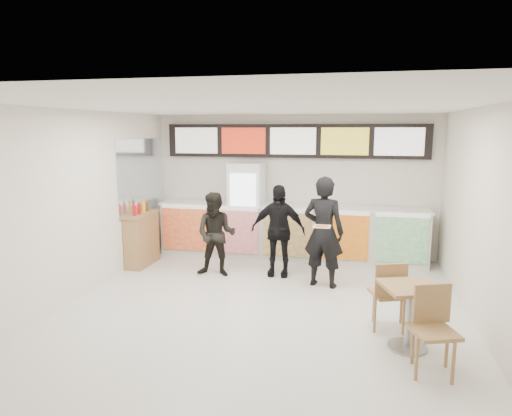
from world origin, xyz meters
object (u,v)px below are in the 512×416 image
(cafe_table, at_px, (409,305))
(service_counter, at_px, (290,232))
(customer_mid, at_px, (278,230))
(customer_main, at_px, (324,232))
(condiment_ledge, at_px, (142,239))
(drinks_fridge, at_px, (247,210))
(customer_left, at_px, (216,234))

(cafe_table, bearing_deg, service_counter, 99.38)
(customer_mid, distance_m, cafe_table, 3.27)
(customer_main, relative_size, condiment_ledge, 1.53)
(condiment_ledge, bearing_deg, drinks_fridge, 30.58)
(customer_main, bearing_deg, customer_mid, -14.70)
(service_counter, xyz_separation_m, condiment_ledge, (-2.82, -1.10, -0.04))
(service_counter, xyz_separation_m, customer_main, (0.81, -1.57, 0.39))
(customer_main, relative_size, cafe_table, 1.12)
(service_counter, xyz_separation_m, drinks_fridge, (-0.93, 0.02, 0.43))
(customer_main, distance_m, condiment_ledge, 3.68)
(service_counter, relative_size, customer_mid, 3.26)
(customer_mid, xyz_separation_m, condiment_ledge, (-2.76, 0.05, -0.32))
(drinks_fridge, height_order, customer_mid, drinks_fridge)
(drinks_fridge, bearing_deg, service_counter, -0.99)
(drinks_fridge, relative_size, customer_mid, 1.17)
(service_counter, bearing_deg, customer_mid, -92.85)
(cafe_table, bearing_deg, customer_main, 100.58)
(customer_left, height_order, cafe_table, customer_left)
(customer_mid, distance_m, condiment_ledge, 2.78)
(service_counter, bearing_deg, condiment_ledge, -158.73)
(customer_left, height_order, condiment_ledge, customer_left)
(customer_left, bearing_deg, customer_main, -6.39)
(customer_mid, relative_size, cafe_table, 0.99)
(customer_main, bearing_deg, drinks_fridge, -30.93)
(service_counter, relative_size, customer_main, 2.90)
(drinks_fridge, distance_m, customer_mid, 1.46)
(drinks_fridge, distance_m, condiment_ledge, 2.24)
(service_counter, bearing_deg, customer_main, -62.74)
(service_counter, xyz_separation_m, cafe_table, (2.02, -3.66, -0.01))
(customer_main, bearing_deg, cafe_table, 131.45)
(customer_left, xyz_separation_m, condiment_ledge, (-1.66, 0.32, -0.24))
(service_counter, height_order, customer_left, customer_left)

